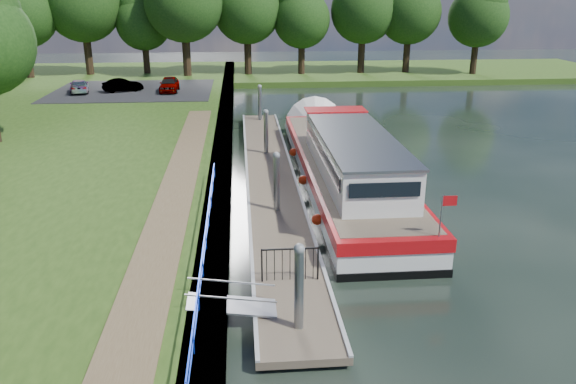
{
  "coord_description": "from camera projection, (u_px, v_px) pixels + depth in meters",
  "views": [
    {
      "loc": [
        -1.45,
        -13.83,
        9.18
      ],
      "look_at": [
        0.43,
        7.88,
        1.4
      ],
      "focal_mm": 35.0,
      "sensor_mm": 36.0,
      "label": 1
    }
  ],
  "objects": [
    {
      "name": "horizon_trees",
      "position": [
        235.0,
        4.0,
        59.05
      ],
      "size": [
        54.38,
        10.03,
        12.87
      ],
      "color": "#332316",
      "rests_on": "ground"
    },
    {
      "name": "mooring_piles",
      "position": [
        271.0,
        160.0,
        27.95
      ],
      "size": [
        0.3,
        27.3,
        3.55
      ],
      "color": "gray",
      "rests_on": "ground"
    },
    {
      "name": "gangway",
      "position": [
        232.0,
        304.0,
        16.29
      ],
      "size": [
        2.58,
        1.0,
        0.92
      ],
      "color": "#A5A8AD",
      "rests_on": "ground"
    },
    {
      "name": "car_b",
      "position": [
        123.0,
        85.0,
        49.72
      ],
      "size": [
        3.64,
        2.39,
        1.13
      ],
      "primitive_type": "imported",
      "rotation": [
        0.0,
        0.0,
        1.95
      ],
      "color": "#999999",
      "rests_on": "carpark"
    },
    {
      "name": "gate_panel",
      "position": [
        290.0,
        259.0,
        17.86
      ],
      "size": [
        1.85,
        0.05,
        1.15
      ],
      "color": "black",
      "rests_on": "ground"
    },
    {
      "name": "car_a",
      "position": [
        169.0,
        84.0,
        49.64
      ],
      "size": [
        1.58,
        3.88,
        1.32
      ],
      "primitive_type": "imported",
      "rotation": [
        0.0,
        0.0,
        0.01
      ],
      "color": "#999999",
      "rests_on": "carpark"
    },
    {
      "name": "blue_fence",
      "position": [
        204.0,
        247.0,
        18.33
      ],
      "size": [
        0.04,
        18.04,
        0.72
      ],
      "color": "#0C2DBF",
      "rests_on": "riverbank"
    },
    {
      "name": "car_c",
      "position": [
        79.0,
        86.0,
        49.25
      ],
      "size": [
        2.41,
        4.09,
        1.11
      ],
      "primitive_type": "imported",
      "rotation": [
        0.0,
        0.0,
        3.38
      ],
      "color": "#999999",
      "rests_on": "carpark"
    },
    {
      "name": "far_bank",
      "position": [
        354.0,
        72.0,
        65.85
      ],
      "size": [
        60.0,
        18.0,
        0.6
      ],
      "primitive_type": "cube",
      "color": "#294714",
      "rests_on": "ground"
    },
    {
      "name": "footpath",
      "position": [
        171.0,
        208.0,
        23.06
      ],
      "size": [
        1.6,
        40.0,
        0.05
      ],
      "primitive_type": "cube",
      "color": "brown",
      "rests_on": "riverbank"
    },
    {
      "name": "pontoon",
      "position": [
        271.0,
        181.0,
        28.32
      ],
      "size": [
        2.5,
        30.0,
        0.56
      ],
      "color": "brown",
      "rests_on": "ground"
    },
    {
      "name": "ground",
      "position": [
        297.0,
        329.0,
        16.18
      ],
      "size": [
        160.0,
        160.0,
        0.0
      ],
      "primitive_type": "plane",
      "color": "black",
      "rests_on": "ground"
    },
    {
      "name": "bank_edge",
      "position": [
        221.0,
        167.0,
        29.92
      ],
      "size": [
        1.1,
        90.0,
        0.78
      ],
      "primitive_type": "cube",
      "color": "#473D2D",
      "rests_on": "ground"
    },
    {
      "name": "carpark",
      "position": [
        133.0,
        90.0,
        50.67
      ],
      "size": [
        14.0,
        12.0,
        0.06
      ],
      "primitive_type": "cube",
      "color": "black",
      "rests_on": "riverbank"
    },
    {
      "name": "barge",
      "position": [
        342.0,
        162.0,
        28.35
      ],
      "size": [
        4.36,
        21.15,
        4.78
      ],
      "color": "black",
      "rests_on": "ground"
    }
  ]
}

